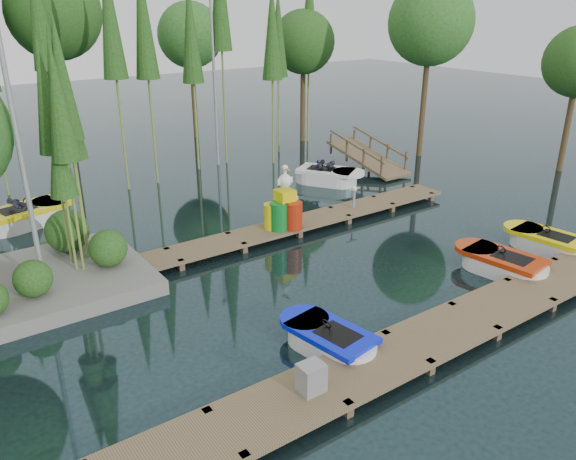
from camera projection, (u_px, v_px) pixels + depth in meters
ground_plane at (284, 278)px, 15.10m from camera, size 90.00×90.00×0.00m
near_dock at (407, 348)px, 11.60m from camera, size 18.00×1.50×0.50m
far_dock at (264, 233)px, 17.44m from camera, size 15.00×1.20×0.50m
tree_screen at (64, 25)px, 19.73m from camera, size 34.42×18.53×10.31m
lamp_island at (16, 129)px, 12.45m from camera, size 0.30×0.30×7.25m
lamp_rear at (214, 68)px, 23.95m from camera, size 0.30×0.30×7.25m
ramp at (368, 157)px, 24.60m from camera, size 1.50×3.94×1.49m
boat_blue at (329, 341)px, 11.87m from camera, size 1.46×2.54×0.81m
boat_red at (502, 264)px, 15.27m from camera, size 1.53×2.75×0.88m
boat_yellow_near at (547, 243)px, 16.67m from camera, size 1.44×2.66×0.85m
boat_yellow_far at (27, 216)px, 18.54m from camera, size 3.24×2.04×1.50m
boat_white_far at (327, 176)px, 22.85m from camera, size 2.64×3.10×1.35m
utility_cabinet at (311, 378)px, 10.13m from camera, size 0.46×0.39×0.57m
yellow_barrel at (273, 216)px, 17.43m from camera, size 0.54×0.54×0.81m
drum_cluster at (287, 209)px, 17.47m from camera, size 1.17×1.07×2.01m
seagull_post at (354, 193)px, 19.17m from camera, size 0.48×0.26×0.77m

